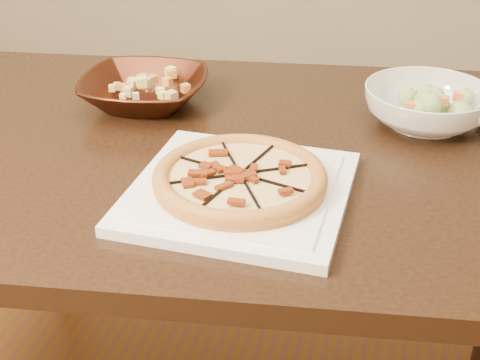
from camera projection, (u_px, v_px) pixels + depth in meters
The scene contains 7 objects.
dining_table at pixel (224, 193), 1.26m from camera, with size 1.46×1.04×0.75m.
plate at pixel (240, 191), 1.04m from camera, with size 0.34×0.34×0.02m.
pizza at pixel (240, 178), 1.03m from camera, with size 0.27×0.27×0.03m.
bronze_bowl at pixel (145, 91), 1.34m from camera, with size 0.25×0.25×0.06m, color #421E11.
mixed_dish at pixel (142, 70), 1.32m from camera, with size 0.12×0.12×0.03m.
salad_bowl at pixel (426, 107), 1.26m from camera, with size 0.24×0.24×0.07m, color white.
salad at pixel (430, 79), 1.23m from camera, with size 0.13×0.11×0.04m.
Camera 1 is at (0.39, -0.94, 1.29)m, focal length 50.00 mm.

